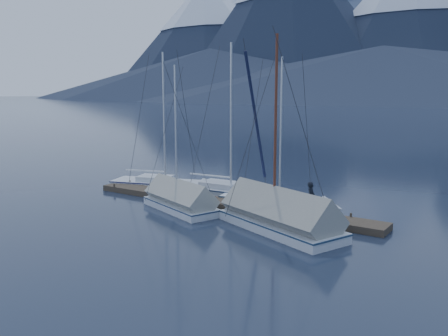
{
  "coord_description": "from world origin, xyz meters",
  "views": [
    {
      "loc": [
        14.45,
        -19.28,
        6.4
      ],
      "look_at": [
        0.0,
        2.0,
        2.2
      ],
      "focal_mm": 38.0,
      "sensor_mm": 36.0,
      "label": 1
    }
  ],
  "objects_px": {
    "sailboat_covered_far": "(176,201)",
    "sailboat_covered_near": "(272,218)",
    "sailboat_open_mid": "(239,194)",
    "sailboat_open_right": "(288,203)",
    "person": "(311,198)",
    "sailboat_open_left": "(173,186)"
  },
  "relations": [
    {
      "from": "person",
      "to": "sailboat_covered_far",
      "type": "bearing_deg",
      "value": 98.06
    },
    {
      "from": "sailboat_covered_far",
      "to": "sailboat_open_right",
      "type": "bearing_deg",
      "value": 39.85
    },
    {
      "from": "sailboat_covered_far",
      "to": "sailboat_open_left",
      "type": "bearing_deg",
      "value": 132.2
    },
    {
      "from": "sailboat_open_left",
      "to": "sailboat_open_right",
      "type": "distance_m",
      "value": 8.49
    },
    {
      "from": "sailboat_open_right",
      "to": "sailboat_covered_near",
      "type": "xyz_separation_m",
      "value": [
        1.32,
        -4.33,
        0.33
      ]
    },
    {
      "from": "sailboat_covered_near",
      "to": "sailboat_covered_far",
      "type": "xyz_separation_m",
      "value": [
        -6.13,
        0.32,
        -0.08
      ]
    },
    {
      "from": "sailboat_open_mid",
      "to": "sailboat_covered_near",
      "type": "relative_size",
      "value": 1.02
    },
    {
      "from": "sailboat_open_right",
      "to": "sailboat_covered_near",
      "type": "bearing_deg",
      "value": -72.99
    },
    {
      "from": "sailboat_covered_far",
      "to": "person",
      "type": "relative_size",
      "value": 5.29
    },
    {
      "from": "sailboat_open_right",
      "to": "sailboat_covered_near",
      "type": "relative_size",
      "value": 0.92
    },
    {
      "from": "sailboat_open_mid",
      "to": "sailboat_open_right",
      "type": "height_order",
      "value": "sailboat_open_mid"
    },
    {
      "from": "sailboat_open_right",
      "to": "sailboat_open_left",
      "type": "bearing_deg",
      "value": 179.64
    },
    {
      "from": "sailboat_open_left",
      "to": "sailboat_covered_far",
      "type": "xyz_separation_m",
      "value": [
        3.69,
        -4.06,
        0.25
      ]
    },
    {
      "from": "sailboat_open_mid",
      "to": "sailboat_covered_far",
      "type": "xyz_separation_m",
      "value": [
        -1.3,
        -4.38,
        0.24
      ]
    },
    {
      "from": "sailboat_covered_near",
      "to": "sailboat_open_mid",
      "type": "bearing_deg",
      "value": 135.8
    },
    {
      "from": "sailboat_covered_far",
      "to": "sailboat_covered_near",
      "type": "bearing_deg",
      "value": -2.97
    },
    {
      "from": "sailboat_open_right",
      "to": "person",
      "type": "distance_m",
      "value": 3.29
    },
    {
      "from": "sailboat_open_left",
      "to": "sailboat_open_right",
      "type": "bearing_deg",
      "value": -0.36
    },
    {
      "from": "sailboat_open_mid",
      "to": "person",
      "type": "relative_size",
      "value": 6.29
    },
    {
      "from": "sailboat_open_right",
      "to": "sailboat_covered_near",
      "type": "distance_m",
      "value": 4.54
    },
    {
      "from": "sailboat_open_left",
      "to": "sailboat_covered_far",
      "type": "relative_size",
      "value": 1.14
    },
    {
      "from": "sailboat_open_left",
      "to": "person",
      "type": "relative_size",
      "value": 6.04
    }
  ]
}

